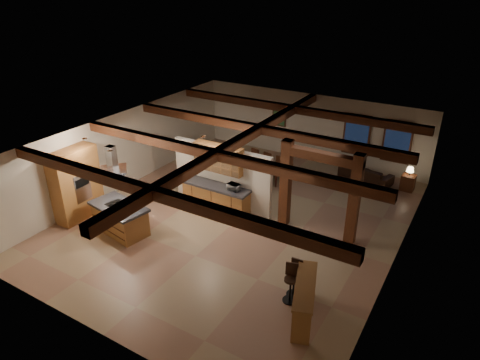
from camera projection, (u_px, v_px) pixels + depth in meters
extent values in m
plane|color=tan|center=(239.00, 218.00, 14.33)|extent=(12.00, 12.00, 0.00)
plane|color=beige|center=(311.00, 127.00, 18.34)|extent=(10.00, 0.00, 10.00)
plane|color=beige|center=(94.00, 285.00, 9.06)|extent=(10.00, 0.00, 10.00)
plane|color=beige|center=(125.00, 150.00, 16.00)|extent=(0.00, 12.00, 12.00)
plane|color=beige|center=(400.00, 221.00, 11.39)|extent=(0.00, 12.00, 12.00)
plane|color=#381C12|center=(239.00, 137.00, 13.07)|extent=(12.00, 12.00, 0.00)
cube|color=#3D180F|center=(152.00, 192.00, 10.03)|extent=(10.00, 0.25, 0.28)
cube|color=#3D180F|center=(216.00, 155.00, 12.12)|extent=(10.00, 0.25, 0.28)
cube|color=#3D180F|center=(259.00, 129.00, 14.13)|extent=(10.00, 0.25, 0.28)
cube|color=#3D180F|center=(293.00, 109.00, 16.22)|extent=(10.00, 0.25, 0.28)
cube|color=#3D180F|center=(239.00, 141.00, 13.13)|extent=(0.28, 12.00, 0.28)
cube|color=#3D180F|center=(286.00, 183.00, 13.44)|extent=(0.30, 0.30, 2.90)
cube|color=#3D180F|center=(354.00, 200.00, 12.42)|extent=(0.30, 0.30, 2.90)
cube|color=#3D180F|center=(322.00, 156.00, 12.43)|extent=(2.50, 0.28, 0.28)
cube|color=beige|center=(222.00, 177.00, 14.70)|extent=(3.80, 0.18, 2.20)
cube|color=#94602F|center=(76.00, 184.00, 13.95)|extent=(0.64, 1.60, 2.40)
cube|color=silver|center=(83.00, 188.00, 13.83)|extent=(0.06, 0.62, 0.95)
cube|color=black|center=(82.00, 182.00, 13.73)|extent=(0.01, 0.50, 0.28)
cube|color=#94602F|center=(216.00, 198.00, 14.69)|extent=(2.40, 0.60, 0.86)
cube|color=black|center=(216.00, 186.00, 14.48)|extent=(2.50, 0.66, 0.08)
cube|color=#94602F|center=(219.00, 158.00, 14.23)|extent=(1.80, 0.34, 0.95)
cube|color=silver|center=(216.00, 160.00, 14.09)|extent=(1.74, 0.02, 0.90)
pyramid|color=silver|center=(115.00, 183.00, 12.86)|extent=(1.10, 1.10, 0.45)
cube|color=silver|center=(112.00, 158.00, 12.51)|extent=(0.26, 0.22, 0.73)
cube|color=#3D180F|center=(357.00, 135.00, 17.35)|extent=(1.10, 0.05, 1.70)
cube|color=black|center=(356.00, 135.00, 17.32)|extent=(0.95, 0.02, 1.55)
cube|color=#3D180F|center=(397.00, 142.00, 16.61)|extent=(1.10, 0.05, 1.70)
cube|color=black|center=(397.00, 142.00, 16.58)|extent=(0.95, 0.02, 1.55)
cube|color=#3D180F|center=(279.00, 117.00, 18.87)|extent=(0.65, 0.04, 0.85)
cube|color=#296038|center=(279.00, 117.00, 18.85)|extent=(0.55, 0.01, 0.75)
cylinder|color=silver|center=(110.00, 151.00, 12.11)|extent=(0.16, 0.16, 0.03)
cylinder|color=silver|center=(203.00, 137.00, 13.15)|extent=(0.16, 0.16, 0.03)
cylinder|color=silver|center=(84.00, 139.00, 12.99)|extent=(0.16, 0.16, 0.03)
cube|color=#94602F|center=(120.00, 220.00, 13.42)|extent=(1.92, 1.19, 0.86)
cube|color=black|center=(118.00, 207.00, 13.22)|extent=(2.06, 1.33, 0.08)
cube|color=black|center=(118.00, 205.00, 13.20)|extent=(0.82, 0.62, 0.02)
imported|color=#421810|center=(260.00, 174.00, 16.82)|extent=(1.79, 1.21, 0.58)
imported|color=black|center=(366.00, 173.00, 16.84)|extent=(2.16, 1.20, 0.60)
imported|color=#B7B7BC|center=(234.00, 187.00, 14.08)|extent=(0.44, 0.32, 0.23)
cube|color=#94602F|center=(305.00, 285.00, 9.81)|extent=(1.02, 1.89, 0.06)
cube|color=#94602F|center=(301.00, 327.00, 9.29)|extent=(0.42, 0.22, 0.92)
cube|color=#94602F|center=(307.00, 279.00, 10.75)|extent=(0.42, 0.22, 0.92)
cube|color=#3D180F|center=(408.00, 182.00, 16.10)|extent=(0.50, 0.50, 0.61)
cylinder|color=black|center=(410.00, 173.00, 15.93)|extent=(0.06, 0.06, 0.16)
cone|color=#FFD599|center=(410.00, 169.00, 15.86)|extent=(0.27, 0.27, 0.18)
cylinder|color=black|center=(294.00, 275.00, 10.63)|extent=(0.32, 0.32, 0.06)
cube|color=black|center=(297.00, 265.00, 10.67)|extent=(0.30, 0.05, 0.35)
cylinder|color=black|center=(294.00, 285.00, 10.77)|extent=(0.05, 0.05, 0.62)
cylinder|color=black|center=(293.00, 294.00, 10.90)|extent=(0.35, 0.35, 0.03)
cylinder|color=black|center=(291.00, 280.00, 10.43)|extent=(0.33, 0.33, 0.06)
cube|color=black|center=(292.00, 269.00, 10.47)|extent=(0.31, 0.13, 0.37)
cylinder|color=black|center=(290.00, 290.00, 10.57)|extent=(0.05, 0.05, 0.64)
cylinder|color=black|center=(290.00, 300.00, 10.70)|extent=(0.37, 0.37, 0.03)
cube|color=#3D180F|center=(238.00, 172.00, 16.71)|extent=(0.43, 0.43, 0.05)
cube|color=#3D180F|center=(241.00, 163.00, 16.70)|extent=(0.37, 0.11, 0.66)
cylinder|color=#3D180F|center=(233.00, 177.00, 16.79)|extent=(0.04, 0.04, 0.37)
cylinder|color=#3D180F|center=(238.00, 179.00, 16.61)|extent=(0.04, 0.04, 0.37)
cylinder|color=#3D180F|center=(238.00, 175.00, 16.99)|extent=(0.04, 0.04, 0.37)
cylinder|color=#3D180F|center=(243.00, 177.00, 16.82)|extent=(0.04, 0.04, 0.37)
cube|color=#3D180F|center=(258.00, 163.00, 17.56)|extent=(0.43, 0.43, 0.05)
cube|color=#3D180F|center=(255.00, 156.00, 17.29)|extent=(0.37, 0.11, 0.66)
cylinder|color=#3D180F|center=(263.00, 167.00, 17.67)|extent=(0.04, 0.04, 0.37)
cylinder|color=#3D180F|center=(257.00, 165.00, 17.84)|extent=(0.04, 0.04, 0.37)
cylinder|color=#3D180F|center=(258.00, 169.00, 17.46)|extent=(0.04, 0.04, 0.37)
cylinder|color=#3D180F|center=(253.00, 167.00, 17.64)|extent=(0.04, 0.04, 0.37)
cube|color=#3D180F|center=(250.00, 176.00, 16.35)|extent=(0.43, 0.43, 0.05)
cube|color=#3D180F|center=(253.00, 167.00, 16.33)|extent=(0.37, 0.11, 0.66)
cylinder|color=#3D180F|center=(245.00, 182.00, 16.43)|extent=(0.04, 0.04, 0.37)
cylinder|color=#3D180F|center=(251.00, 184.00, 16.25)|extent=(0.04, 0.04, 0.37)
cylinder|color=#3D180F|center=(250.00, 179.00, 16.63)|extent=(0.04, 0.04, 0.37)
cylinder|color=#3D180F|center=(256.00, 181.00, 16.46)|extent=(0.04, 0.04, 0.37)
cube|color=#3D180F|center=(270.00, 166.00, 17.20)|extent=(0.43, 0.43, 0.05)
cube|color=#3D180F|center=(267.00, 160.00, 16.93)|extent=(0.37, 0.11, 0.66)
cylinder|color=#3D180F|center=(275.00, 171.00, 17.30)|extent=(0.04, 0.04, 0.37)
cylinder|color=#3D180F|center=(269.00, 169.00, 17.48)|extent=(0.04, 0.04, 0.37)
cylinder|color=#3D180F|center=(270.00, 173.00, 17.10)|extent=(0.04, 0.04, 0.37)
cylinder|color=#3D180F|center=(264.00, 171.00, 17.27)|extent=(0.04, 0.04, 0.37)
cube|color=#3D180F|center=(263.00, 181.00, 15.98)|extent=(0.43, 0.43, 0.05)
cube|color=#3D180F|center=(266.00, 172.00, 15.97)|extent=(0.37, 0.11, 0.66)
cylinder|color=#3D180F|center=(257.00, 186.00, 16.06)|extent=(0.04, 0.04, 0.37)
cylinder|color=#3D180F|center=(264.00, 189.00, 15.89)|extent=(0.04, 0.04, 0.37)
cylinder|color=#3D180F|center=(262.00, 184.00, 16.27)|extent=(0.04, 0.04, 0.37)
cylinder|color=#3D180F|center=(269.00, 186.00, 16.09)|extent=(0.04, 0.04, 0.37)
cube|color=#3D180F|center=(282.00, 171.00, 16.83)|extent=(0.43, 0.43, 0.05)
cube|color=#3D180F|center=(280.00, 164.00, 16.56)|extent=(0.37, 0.11, 0.66)
cylinder|color=#3D180F|center=(287.00, 175.00, 16.94)|extent=(0.04, 0.04, 0.37)
cylinder|color=#3D180F|center=(281.00, 173.00, 17.12)|extent=(0.04, 0.04, 0.37)
cylinder|color=#3D180F|center=(283.00, 178.00, 16.73)|extent=(0.04, 0.04, 0.37)
cylinder|color=#3D180F|center=(277.00, 176.00, 16.91)|extent=(0.04, 0.04, 0.37)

